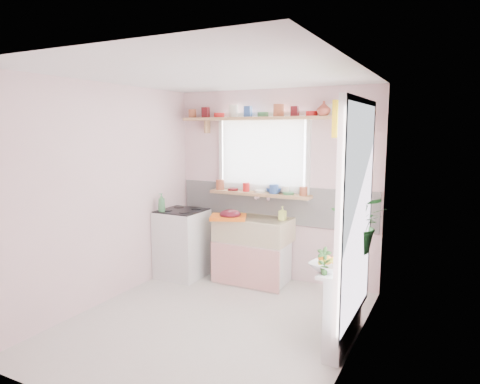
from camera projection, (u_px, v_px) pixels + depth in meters
The scene contains 19 objects.
room at pixel (304, 186), 4.68m from camera, with size 3.20×3.20×3.20m.
sink_unit at pixel (253, 250), 5.56m from camera, with size 0.95×0.65×1.11m.
cooker at pixel (182, 243), 5.77m from camera, with size 0.58×0.58×0.93m.
radiator_ledge at pixel (344, 302), 3.95m from camera, with size 0.22×0.95×0.78m.
windowsill at pixel (260, 194), 5.62m from camera, with size 1.40×0.22×0.04m, color tan.
pine_shelf at pixel (271, 118), 5.40m from camera, with size 2.52×0.24×0.04m, color tan.
shelf_crockery at pixel (268, 112), 5.41m from camera, with size 2.47×0.11×0.12m.
sill_crockery at pixel (259, 188), 5.62m from camera, with size 1.35×0.11×0.12m.
dish_tray at pixel (228, 217), 5.45m from camera, with size 0.45×0.33×0.04m, color orange.
colander at pixel (230, 214), 5.43m from camera, with size 0.27×0.27×0.12m, color #5A0F1C.
jade_plant at pixel (360, 224), 4.19m from camera, with size 0.53×0.46×0.58m, color #2B692A.
fruit_bowl at pixel (327, 267), 3.68m from camera, with size 0.29×0.29×0.07m, color silver.
herb_pot at pixel (324, 261), 3.57m from camera, with size 0.12×0.08×0.24m, color #2D5A24.
soap_bottle_sink at pixel (282, 213), 5.37m from camera, with size 0.08×0.08×0.18m, color #E2F66D.
sill_cup at pixel (285, 190), 5.51m from camera, with size 0.12×0.12×0.09m, color #F1E1D0.
sill_bowl at pixel (274, 190), 5.59m from camera, with size 0.21×0.21×0.07m, color #365DB2.
shelf_vase at pixel (324, 108), 5.02m from camera, with size 0.16×0.16×0.17m, color #B94C39.
cooker_bottle at pixel (162, 203), 5.57m from camera, with size 0.09×0.09×0.24m, color #458A52.
fruit at pixel (329, 260), 3.67m from camera, with size 0.20×0.14×0.10m.
Camera 1 is at (2.16, -3.58, 1.98)m, focal length 32.00 mm.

